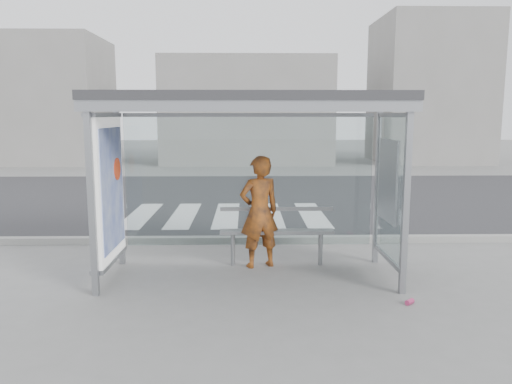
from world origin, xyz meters
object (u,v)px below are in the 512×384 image
at_px(bus_shelter, 223,139).
at_px(person, 259,212).
at_px(bench, 277,231).
at_px(soda_can, 410,302).

relative_size(bus_shelter, person, 2.47).
distance_m(bus_shelter, bench, 1.73).
height_order(bus_shelter, soda_can, bus_shelter).
relative_size(person, soda_can, 14.09).
bearing_deg(bench, person, -164.85).
height_order(bench, soda_can, bench).
xyz_separation_m(person, bench, (0.27, 0.07, -0.32)).
bearing_deg(bench, soda_can, -47.35).
xyz_separation_m(bus_shelter, bench, (0.80, 0.52, -1.45)).
height_order(bus_shelter, person, bus_shelter).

